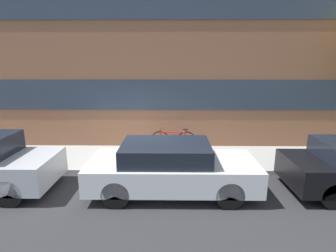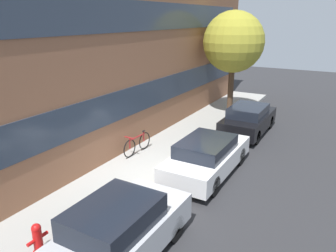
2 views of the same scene
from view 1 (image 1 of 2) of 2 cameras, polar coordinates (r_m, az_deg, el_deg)
ground_plane at (r=7.95m, az=-8.37°, el=-10.43°), size 56.00×56.00×0.00m
sidewalk_strip at (r=9.02m, az=-7.21°, el=-6.99°), size 28.00×2.38×0.13m
rowhouse_facade at (r=10.20m, az=-6.71°, el=22.11°), size 28.00×1.02×9.48m
parked_car_white at (r=6.63m, az=0.66°, el=-9.04°), size 4.15×1.71×1.30m
bicycle at (r=9.47m, az=1.13°, el=-2.94°), size 1.66×0.44×0.80m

